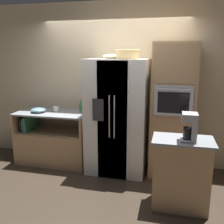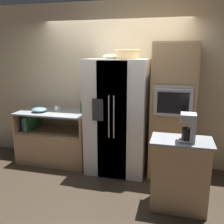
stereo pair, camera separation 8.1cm
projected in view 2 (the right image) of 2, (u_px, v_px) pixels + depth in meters
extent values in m
plane|color=#382D23|center=(108.00, 170.00, 4.27)|extent=(20.00, 20.00, 0.00)
cube|color=beige|center=(115.00, 85.00, 4.42)|extent=(12.00, 0.06, 2.80)
cube|color=tan|center=(56.00, 146.00, 4.58)|extent=(1.27, 0.68, 0.56)
cube|color=tan|center=(55.00, 131.00, 4.51)|extent=(1.22, 0.62, 0.02)
cube|color=tan|center=(24.00, 120.00, 4.62)|extent=(0.04, 0.68, 0.34)
cube|color=tan|center=(87.00, 125.00, 4.32)|extent=(0.04, 0.68, 0.34)
cube|color=gray|center=(54.00, 112.00, 4.43)|extent=(1.27, 0.68, 0.03)
cube|color=black|center=(26.00, 122.00, 4.58)|extent=(0.03, 0.34, 0.28)
cube|color=silver|center=(28.00, 124.00, 4.58)|extent=(0.04, 0.32, 0.21)
cube|color=#284C8E|center=(30.00, 123.00, 4.56)|extent=(0.04, 0.40, 0.25)
cube|color=#337A4C|center=(32.00, 122.00, 4.55)|extent=(0.05, 0.47, 0.27)
cube|color=white|center=(118.00, 116.00, 4.11)|extent=(0.95, 0.75, 1.86)
cube|color=white|center=(111.00, 123.00, 3.74)|extent=(0.47, 0.02, 1.82)
cube|color=white|center=(112.00, 123.00, 3.74)|extent=(0.47, 0.02, 1.82)
cylinder|color=#B2B2B7|center=(109.00, 117.00, 3.71)|extent=(0.02, 0.02, 0.65)
cylinder|color=#B2B2B7|center=(114.00, 117.00, 3.69)|extent=(0.02, 0.02, 0.65)
cube|color=#2D2D33|center=(98.00, 110.00, 3.74)|extent=(0.17, 0.01, 0.33)
cube|color=tan|center=(173.00, 111.00, 3.93)|extent=(0.66, 0.62, 2.11)
cube|color=#ADADB2|center=(173.00, 101.00, 3.57)|extent=(0.54, 0.04, 0.44)
cube|color=black|center=(173.00, 103.00, 3.55)|extent=(0.44, 0.01, 0.31)
cylinder|color=#B2B2B7|center=(174.00, 90.00, 3.49)|extent=(0.48, 0.02, 0.02)
cube|color=#A68259|center=(175.00, 64.00, 3.46)|extent=(0.62, 0.01, 0.55)
cube|color=tan|center=(179.00, 175.00, 3.15)|extent=(0.68, 0.42, 0.89)
cube|color=gray|center=(182.00, 141.00, 3.04)|extent=(0.74, 0.45, 0.03)
cylinder|color=tan|center=(127.00, 55.00, 3.78)|extent=(0.35, 0.35, 0.13)
torus|color=tan|center=(127.00, 50.00, 3.76)|extent=(0.37, 0.37, 0.03)
ellipsoid|color=beige|center=(112.00, 56.00, 3.98)|extent=(0.29, 0.29, 0.07)
cylinder|color=#33723F|center=(82.00, 107.00, 4.43)|extent=(0.07, 0.07, 0.15)
cone|color=#33723F|center=(82.00, 102.00, 4.41)|extent=(0.07, 0.07, 0.04)
cylinder|color=#33723F|center=(82.00, 100.00, 4.41)|extent=(0.02, 0.02, 0.02)
cylinder|color=silver|center=(57.00, 109.00, 4.44)|extent=(0.09, 0.09, 0.09)
torus|color=silver|center=(59.00, 109.00, 4.43)|extent=(0.07, 0.01, 0.07)
ellipsoid|color=#668C99|center=(39.00, 110.00, 4.39)|extent=(0.26, 0.26, 0.08)
cube|color=#B2B2B7|center=(187.00, 141.00, 2.97)|extent=(0.18, 0.20, 0.02)
cylinder|color=black|center=(186.00, 134.00, 2.95)|extent=(0.11, 0.11, 0.14)
cube|color=#B2B2B7|center=(193.00, 128.00, 2.92)|extent=(0.06, 0.17, 0.34)
cube|color=#B2B2B7|center=(188.00, 118.00, 2.91)|extent=(0.18, 0.20, 0.10)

